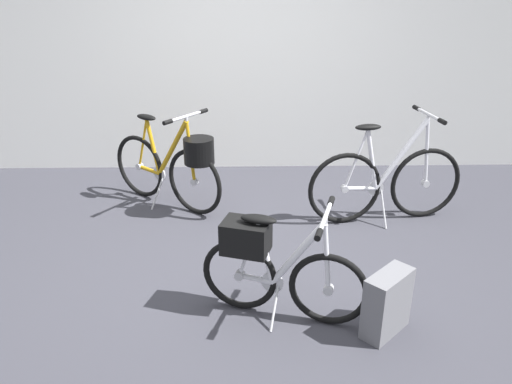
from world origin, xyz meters
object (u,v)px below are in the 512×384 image
object	(u,v)px
display_bike_left	(175,164)
display_bike_right	(386,181)
folding_bike_foreground	(271,263)
backpack_on_floor	(386,303)

from	to	relation	value
display_bike_left	display_bike_right	bearing A→B (deg)	-9.12
folding_bike_foreground	display_bike_left	bearing A→B (deg)	115.96
backpack_on_floor	folding_bike_foreground	bearing A→B (deg)	164.45
display_bike_left	display_bike_right	world-z (taller)	display_bike_right
display_bike_right	backpack_on_floor	size ratio (longest dim) A/B	3.41
display_bike_right	backpack_on_floor	bearing A→B (deg)	-103.97
folding_bike_foreground	display_bike_right	distance (m)	1.67
display_bike_left	display_bike_right	size ratio (longest dim) A/B	0.79
display_bike_right	backpack_on_floor	xyz separation A→B (m)	(-0.37, -1.50, -0.16)
folding_bike_foreground	display_bike_left	distance (m)	1.78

